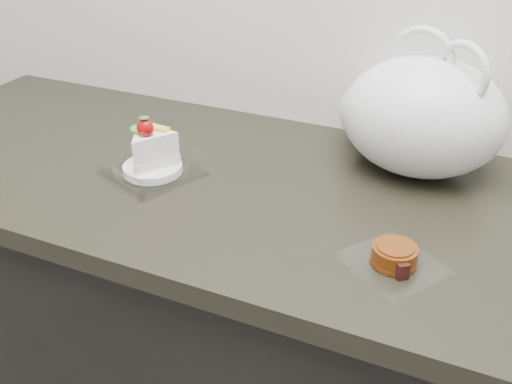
# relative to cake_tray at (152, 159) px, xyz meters

# --- Properties ---
(counter) EXTENTS (2.04, 0.64, 0.90)m
(counter) POSITION_rel_cake_tray_xyz_m (0.35, 0.05, -0.48)
(counter) COLOR black
(counter) RESTS_ON ground
(cake_tray) EXTENTS (0.21, 0.21, 0.12)m
(cake_tray) POSITION_rel_cake_tray_xyz_m (0.00, 0.00, 0.00)
(cake_tray) COLOR white
(cake_tray) RESTS_ON counter
(mooncake_wrap) EXTENTS (0.19, 0.18, 0.03)m
(mooncake_wrap) POSITION_rel_cake_tray_xyz_m (0.49, -0.10, -0.02)
(mooncake_wrap) COLOR white
(mooncake_wrap) RESTS_ON counter
(plastic_bag) EXTENTS (0.38, 0.33, 0.28)m
(plastic_bag) POSITION_rel_cake_tray_xyz_m (0.45, 0.23, 0.08)
(plastic_bag) COLOR white
(plastic_bag) RESTS_ON counter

